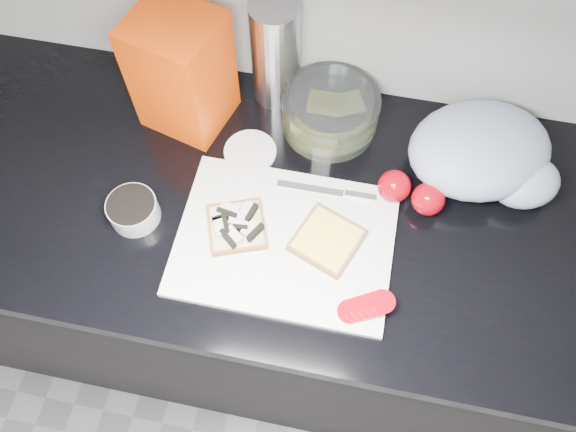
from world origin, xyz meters
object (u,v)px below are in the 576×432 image
object	(u,v)px
cutting_board	(285,241)
bread_bag	(182,72)
glass_bowl	(330,112)
steel_canister	(275,53)

from	to	relation	value
cutting_board	bread_bag	xyz separation A→B (m)	(-0.26, 0.26, 0.12)
cutting_board	glass_bowl	size ratio (longest dim) A/B	2.02
steel_canister	cutting_board	bearing A→B (deg)	-75.53
steel_canister	bread_bag	bearing A→B (deg)	-150.93
glass_bowl	steel_canister	world-z (taller)	steel_canister
cutting_board	steel_canister	world-z (taller)	steel_canister
bread_bag	steel_canister	distance (m)	0.19
cutting_board	bread_bag	distance (m)	0.38
cutting_board	steel_canister	size ratio (longest dim) A/B	1.71
bread_bag	glass_bowl	bearing A→B (deg)	20.96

